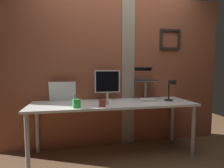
# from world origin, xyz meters

# --- Properties ---
(ground_plane) EXTENTS (6.00, 6.00, 0.00)m
(ground_plane) POSITION_xyz_m (0.00, 0.00, 0.00)
(ground_plane) COLOR brown
(brick_wall_back) EXTENTS (3.49, 0.16, 2.33)m
(brick_wall_back) POSITION_xyz_m (0.00, 0.43, 1.17)
(brick_wall_back) COLOR brown
(brick_wall_back) RESTS_ON ground_plane
(desk) EXTENTS (2.23, 0.66, 0.73)m
(desk) POSITION_xyz_m (-0.12, 0.04, 0.67)
(desk) COLOR white
(desk) RESTS_ON ground_plane
(monitor) EXTENTS (0.37, 0.18, 0.45)m
(monitor) POSITION_xyz_m (-0.17, 0.25, 0.99)
(monitor) COLOR silver
(monitor) RESTS_ON desk
(laptop_stand) EXTENTS (0.28, 0.22, 0.29)m
(laptop_stand) POSITION_xyz_m (0.44, 0.25, 0.92)
(laptop_stand) COLOR gray
(laptop_stand) RESTS_ON desk
(laptop) EXTENTS (0.30, 0.28, 0.21)m
(laptop) POSITION_xyz_m (0.44, 0.31, 1.07)
(laptop) COLOR black
(laptop) RESTS_ON laptop_stand
(whiteboard_panel) EXTENTS (0.37, 0.10, 0.28)m
(whiteboard_panel) POSITION_xyz_m (-0.81, 0.29, 0.87)
(whiteboard_panel) COLOR white
(whiteboard_panel) RESTS_ON desk
(desk_lamp) EXTENTS (0.12, 0.20, 0.32)m
(desk_lamp) POSITION_xyz_m (0.71, -0.02, 0.93)
(desk_lamp) COLOR black
(desk_lamp) RESTS_ON desk
(pen_cup) EXTENTS (0.10, 0.10, 0.17)m
(pen_cup) POSITION_xyz_m (-0.62, -0.19, 0.79)
(pen_cup) COLOR green
(pen_cup) RESTS_ON desk
(coffee_mug) EXTENTS (0.12, 0.09, 0.09)m
(coffee_mug) POSITION_xyz_m (-0.31, -0.19, 0.78)
(coffee_mug) COLOR maroon
(coffee_mug) RESTS_ON desk
(paper_clutter_stack) EXTENTS (0.22, 0.17, 0.04)m
(paper_clutter_stack) POSITION_xyz_m (0.39, 0.04, 0.75)
(paper_clutter_stack) COLOR silver
(paper_clutter_stack) RESTS_ON desk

